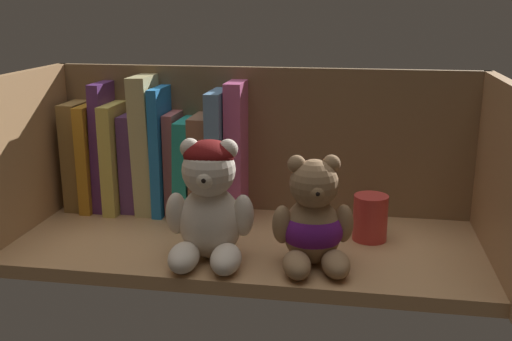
# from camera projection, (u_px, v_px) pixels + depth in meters

# --- Properties ---
(shelf_board) EXTENTS (0.70, 0.29, 0.02)m
(shelf_board) POSITION_uv_depth(u_px,v_px,m) (247.00, 247.00, 0.92)
(shelf_board) COLOR tan
(shelf_board) RESTS_ON ground
(shelf_back_panel) EXTENTS (0.72, 0.01, 0.27)m
(shelf_back_panel) POSITION_uv_depth(u_px,v_px,m) (263.00, 146.00, 1.03)
(shelf_back_panel) COLOR brown
(shelf_back_panel) RESTS_ON ground
(shelf_side_panel_left) EXTENTS (0.02, 0.31, 0.27)m
(shelf_side_panel_left) POSITION_uv_depth(u_px,v_px,m) (23.00, 159.00, 0.94)
(shelf_side_panel_left) COLOR tan
(shelf_side_panel_left) RESTS_ON ground
(shelf_side_panel_right) EXTENTS (0.02, 0.31, 0.27)m
(shelf_side_panel_right) POSITION_uv_depth(u_px,v_px,m) (502.00, 180.00, 0.83)
(shelf_side_panel_right) COLOR tan
(shelf_side_panel_right) RESTS_ON ground
(book_0) EXTENTS (0.03, 0.11, 0.19)m
(book_0) POSITION_uv_depth(u_px,v_px,m) (82.00, 154.00, 1.06)
(book_0) COLOR olive
(book_0) RESTS_ON shelf_board
(book_1) EXTENTS (0.02, 0.12, 0.18)m
(book_1) POSITION_uv_depth(u_px,v_px,m) (96.00, 155.00, 1.06)
(book_1) COLOR #BE7E1F
(book_1) RESTS_ON shelf_board
(book_2) EXTENTS (0.02, 0.10, 0.22)m
(book_2) POSITION_uv_depth(u_px,v_px,m) (107.00, 145.00, 1.05)
(book_2) COLOR #542968
(book_2) RESTS_ON shelf_board
(book_3) EXTENTS (0.02, 0.13, 0.19)m
(book_3) POSITION_uv_depth(u_px,v_px,m) (120.00, 155.00, 1.05)
(book_3) COLOR #CDBA54
(book_3) RESTS_ON shelf_board
(book_4) EXTENTS (0.02, 0.09, 0.17)m
(book_4) POSITION_uv_depth(u_px,v_px,m) (134.00, 161.00, 1.05)
(book_4) COLOR #643A77
(book_4) RESTS_ON shelf_board
(book_5) EXTENTS (0.04, 0.11, 0.23)m
(book_5) POSITION_uv_depth(u_px,v_px,m) (150.00, 143.00, 1.03)
(book_5) COLOR tan
(book_5) RESTS_ON shelf_board
(book_6) EXTENTS (0.02, 0.12, 0.22)m
(book_6) POSITION_uv_depth(u_px,v_px,m) (165.00, 149.00, 1.03)
(book_6) COLOR blue
(book_6) RESTS_ON shelf_board
(book_7) EXTENTS (0.02, 0.09, 0.17)m
(book_7) POSITION_uv_depth(u_px,v_px,m) (176.00, 161.00, 1.03)
(book_7) COLOR #B25B5B
(book_7) RESTS_ON shelf_board
(book_8) EXTENTS (0.03, 0.12, 0.16)m
(book_8) POSITION_uv_depth(u_px,v_px,m) (189.00, 165.00, 1.03)
(book_8) COLOR teal
(book_8) RESTS_ON shelf_board
(book_9) EXTENTS (0.03, 0.12, 0.17)m
(book_9) POSITION_uv_depth(u_px,v_px,m) (205.00, 163.00, 1.03)
(book_9) COLOR #885D44
(book_9) RESTS_ON shelf_board
(book_10) EXTENTS (0.02, 0.14, 0.21)m
(book_10) POSITION_uv_depth(u_px,v_px,m) (222.00, 152.00, 1.02)
(book_10) COLOR #5C88B1
(book_10) RESTS_ON shelf_board
(book_11) EXTENTS (0.03, 0.10, 0.23)m
(book_11) POSITION_uv_depth(u_px,v_px,m) (238.00, 148.00, 1.01)
(book_11) COLOR #CB5990
(book_11) RESTS_ON shelf_board
(teddy_bear_larger) EXTENTS (0.13, 0.13, 0.17)m
(teddy_bear_larger) POSITION_uv_depth(u_px,v_px,m) (209.00, 204.00, 0.83)
(teddy_bear_larger) COLOR beige
(teddy_bear_larger) RESTS_ON shelf_board
(teddy_bear_smaller) EXTENTS (0.12, 0.12, 0.15)m
(teddy_bear_smaller) POSITION_uv_depth(u_px,v_px,m) (313.00, 223.00, 0.82)
(teddy_bear_smaller) COLOR #93704C
(teddy_bear_smaller) RESTS_ON shelf_board
(pillar_candle) EXTENTS (0.05, 0.05, 0.07)m
(pillar_candle) POSITION_uv_depth(u_px,v_px,m) (370.00, 218.00, 0.91)
(pillar_candle) COLOR #C63833
(pillar_candle) RESTS_ON shelf_board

